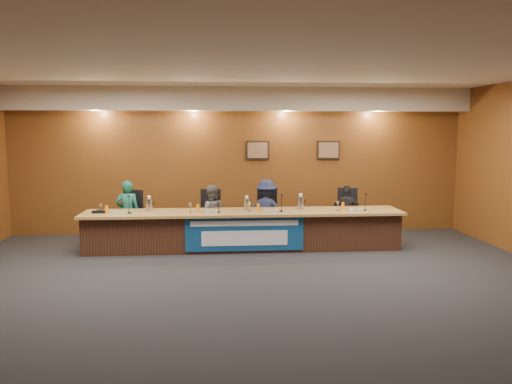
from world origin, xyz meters
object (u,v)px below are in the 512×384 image
panelist_a (128,213)px  carafe_left (149,205)px  panelist_b (211,214)px  panelist_c (266,211)px  office_chair_b (211,219)px  carafe_right (301,203)px  panelist_d (347,213)px  office_chair_a (129,220)px  office_chair_c (266,218)px  banner (245,234)px  office_chair_d (345,217)px  speakerphone (100,212)px  dais_body (243,231)px  carafe_mid (247,204)px

panelist_a → carafe_left: size_ratio=5.34×
panelist_b → panelist_c: panelist_c is taller
panelist_c → office_chair_b: 1.15m
office_chair_b → carafe_right: size_ratio=1.89×
panelist_c → office_chair_b: (-1.14, 0.10, -0.17)m
panelist_d → office_chair_a: panelist_d is taller
panelist_d → panelist_b: bearing=21.3°
office_chair_a → office_chair_c: bearing=17.9°
office_chair_b → office_chair_c: same height
office_chair_a → carafe_right: bearing=7.9°
banner → office_chair_d: bearing=26.2°
office_chair_d → office_chair_c: bearing=-156.6°
office_chair_d → carafe_right: (-1.06, -0.60, 0.40)m
office_chair_b → carafe_right: bearing=-20.3°
banner → speakerphone: (-2.70, 0.36, 0.40)m
office_chair_d → panelist_a: bearing=-155.3°
carafe_left → panelist_d: bearing=7.2°
office_chair_c → banner: bearing=-102.6°
office_chair_b → banner: bearing=-60.7°
panelist_b → office_chair_b: bearing=-95.8°
panelist_d → carafe_right: (-1.06, -0.50, 0.30)m
dais_body → carafe_right: carafe_right is taller
dais_body → speakerphone: 2.73m
panelist_b → office_chair_d: panelist_b is taller
panelist_d → carafe_mid: panelist_d is taller
office_chair_d → carafe_left: (-3.98, -0.60, 0.39)m
dais_body → office_chair_b: dais_body is taller
carafe_left → speakerphone: (-0.90, -0.11, -0.10)m
panelist_c → office_chair_c: 0.19m
panelist_a → office_chair_c: (2.80, 0.10, -0.17)m
panelist_a → panelist_d: size_ratio=1.12×
office_chair_a → carafe_left: 0.87m
dais_body → office_chair_c: dais_body is taller
panelist_a → office_chair_d: (4.48, 0.10, -0.17)m
panelist_c → banner: bearing=75.9°
panelist_a → office_chair_b: panelist_a is taller
panelist_a → office_chair_c: size_ratio=2.71×
office_chair_d → carafe_left: size_ratio=1.97×
carafe_left → carafe_right: carafe_right is taller
banner → panelist_a: panelist_a is taller
dais_body → banner: banner is taller
panelist_c → speakerphone: 3.26m
carafe_left → carafe_right: bearing=-0.1°
office_chair_a → office_chair_b: size_ratio=1.00×
carafe_left → office_chair_a: bearing=129.9°
office_chair_b → carafe_mid: 1.01m
panelist_a → office_chair_c: 2.81m
panelist_b → panelist_c: bearing=174.2°
panelist_b → office_chair_a: 1.67m
panelist_d → speakerphone: bearing=28.4°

